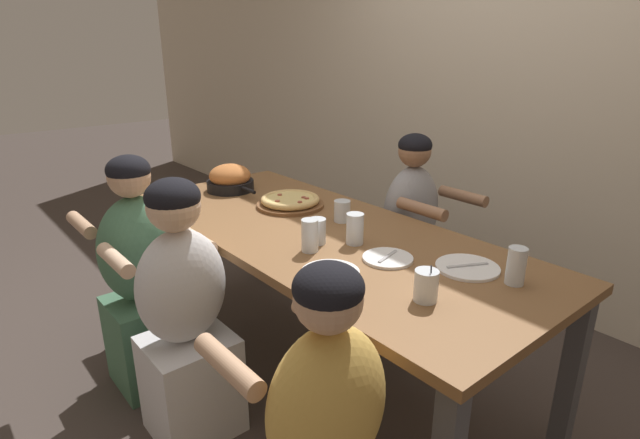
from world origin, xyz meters
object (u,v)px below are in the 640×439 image
(pizza_board_main, at_px, (290,201))
(diner_near_center, at_px, (185,323))
(empty_plate_c, at_px, (330,272))
(drinking_glass_e, at_px, (317,232))
(drinking_glass_c, at_px, (342,211))
(drinking_glass_d, at_px, (516,268))
(empty_plate_a, at_px, (388,258))
(drinking_glass_b, at_px, (355,230))
(skillet_bowl, at_px, (230,179))
(cocktail_glass_blue, at_px, (426,287))
(diner_far_center, at_px, (409,244))
(diner_near_midleft, at_px, (143,285))
(empty_plate_b, at_px, (467,267))
(drinking_glass_a, at_px, (310,235))

(pizza_board_main, height_order, diner_near_center, diner_near_center)
(empty_plate_c, height_order, drinking_glass_e, drinking_glass_e)
(drinking_glass_c, height_order, drinking_glass_d, drinking_glass_d)
(empty_plate_a, bearing_deg, drinking_glass_b, 175.36)
(skillet_bowl, relative_size, drinking_glass_b, 2.93)
(cocktail_glass_blue, height_order, diner_far_center, diner_far_center)
(pizza_board_main, distance_m, diner_near_center, 0.89)
(empty_plate_c, xyz_separation_m, drinking_glass_d, (0.48, 0.45, 0.05))
(cocktail_glass_blue, bearing_deg, drinking_glass_c, 157.50)
(drinking_glass_c, relative_size, drinking_glass_d, 0.75)
(cocktail_glass_blue, height_order, diner_near_center, diner_near_center)
(empty_plate_a, bearing_deg, diner_near_midleft, -143.69)
(empty_plate_b, xyz_separation_m, drinking_glass_b, (-0.46, -0.15, 0.05))
(drinking_glass_b, bearing_deg, drinking_glass_a, -106.47)
(diner_near_center, bearing_deg, diner_near_midleft, 90.00)
(empty_plate_b, height_order, drinking_glass_d, drinking_glass_d)
(drinking_glass_d, bearing_deg, drinking_glass_b, -164.62)
(drinking_glass_b, distance_m, diner_far_center, 0.78)
(drinking_glass_d, bearing_deg, empty_plate_b, -172.59)
(empty_plate_a, relative_size, diner_far_center, 0.18)
(drinking_glass_b, height_order, drinking_glass_e, drinking_glass_b)
(cocktail_glass_blue, distance_m, diner_far_center, 1.17)
(drinking_glass_d, bearing_deg, empty_plate_a, -155.91)
(pizza_board_main, height_order, drinking_glass_d, drinking_glass_d)
(pizza_board_main, xyz_separation_m, empty_plate_a, (0.80, -0.11, -0.02))
(drinking_glass_a, xyz_separation_m, diner_near_center, (-0.20, -0.48, -0.31))
(empty_plate_b, relative_size, diner_near_midleft, 0.21)
(empty_plate_b, xyz_separation_m, diner_near_midleft, (-1.16, -0.83, -0.26))
(drinking_glass_d, bearing_deg, diner_near_midleft, -147.29)
(pizza_board_main, bearing_deg, empty_plate_b, 3.14)
(empty_plate_c, xyz_separation_m, diner_near_midleft, (-0.86, -0.41, -0.26))
(drinking_glass_c, bearing_deg, diner_near_center, -90.75)
(pizza_board_main, height_order, empty_plate_a, pizza_board_main)
(empty_plate_b, bearing_deg, cocktail_glass_blue, -80.41)
(drinking_glass_b, bearing_deg, diner_far_center, 110.21)
(drinking_glass_e, bearing_deg, diner_near_center, -104.87)
(drinking_glass_b, height_order, drinking_glass_d, drinking_glass_d)
(drinking_glass_d, relative_size, diner_near_center, 0.12)
(skillet_bowl, distance_m, drinking_glass_e, 0.96)
(empty_plate_c, bearing_deg, skillet_bowl, 166.76)
(empty_plate_a, height_order, diner_far_center, diner_far_center)
(cocktail_glass_blue, bearing_deg, empty_plate_c, -162.74)
(drinking_glass_a, distance_m, drinking_glass_e, 0.09)
(pizza_board_main, bearing_deg, drinking_glass_b, -9.16)
(empty_plate_a, xyz_separation_m, drinking_glass_b, (-0.21, 0.02, 0.05))
(empty_plate_c, height_order, drinking_glass_c, drinking_glass_c)
(diner_near_midleft, bearing_deg, drinking_glass_a, -52.86)
(cocktail_glass_blue, distance_m, drinking_glass_b, 0.54)
(drinking_glass_b, bearing_deg, empty_plate_c, -59.92)
(empty_plate_b, height_order, drinking_glass_e, drinking_glass_e)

